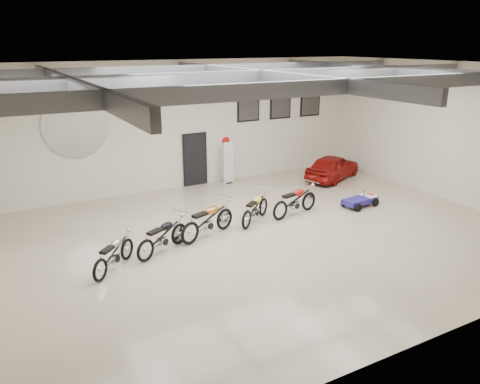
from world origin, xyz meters
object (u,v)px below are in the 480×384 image
banner_stand (229,162)px  vintage_car (333,167)px  motorcycle_silver (114,253)px  motorcycle_yellow (255,208)px  motorcycle_black (163,236)px  motorcycle_red (295,200)px  go_kart (363,198)px  motorcycle_gold (208,219)px

banner_stand → vintage_car: bearing=-25.6°
motorcycle_silver → motorcycle_yellow: motorcycle_yellow is taller
motorcycle_black → motorcycle_silver: bearing=167.2°
motorcycle_red → go_kart: bearing=-21.1°
motorcycle_red → vintage_car: 4.87m
motorcycle_silver → motorcycle_yellow: (4.90, 1.17, 0.02)m
motorcycle_gold → motorcycle_yellow: motorcycle_gold is taller
banner_stand → motorcycle_yellow: bearing=-111.2°
motorcycle_black → vintage_car: bearing=-6.5°
motorcycle_black → motorcycle_red: (4.95, 0.68, 0.02)m
motorcycle_yellow → motorcycle_black: bearing=156.9°
motorcycle_silver → banner_stand: bearing=-2.5°
motorcycle_yellow → vintage_car: 6.12m
motorcycle_black → motorcycle_red: motorcycle_red is taller
motorcycle_black → vintage_car: 9.58m
go_kart → vintage_car: vintage_car is taller
motorcycle_gold → motorcycle_red: size_ratio=1.04×
banner_stand → vintage_car: 4.49m
motorcycle_silver → motorcycle_black: motorcycle_black is taller
motorcycle_yellow → vintage_car: vintage_car is taller
motorcycle_red → go_kart: 2.73m
motorcycle_yellow → motorcycle_red: size_ratio=0.93×
banner_stand → motorcycle_red: 4.46m
motorcycle_gold → motorcycle_silver: bearing=173.9°
motorcycle_black → motorcycle_yellow: (3.44, 0.77, -0.01)m
motorcycle_black → go_kart: size_ratio=1.18×
motorcycle_silver → motorcycle_yellow: size_ratio=0.96×
banner_stand → motorcycle_silver: 8.29m
motorcycle_gold → motorcycle_red: (3.37, 0.27, -0.02)m
banner_stand → motorcycle_black: banner_stand is taller
motorcycle_red → banner_stand: bearing=80.1°
go_kart → vintage_car: (1.26, 3.23, 0.24)m
motorcycle_red → go_kart: size_ratio=1.24×
motorcycle_gold → vintage_car: motorcycle_gold is taller
motorcycle_red → motorcycle_silver: bearing=176.6°
motorcycle_gold → go_kart: size_ratio=1.29×
motorcycle_silver → motorcycle_red: 6.50m
go_kart → motorcycle_red: bearing=165.0°
motorcycle_silver → motorcycle_gold: bearing=-29.3°
motorcycle_yellow → go_kart: motorcycle_yellow is taller
motorcycle_silver → go_kart: (9.10, 0.70, -0.18)m
motorcycle_black → motorcycle_gold: bearing=-13.4°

